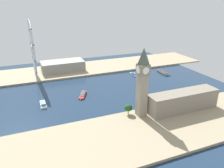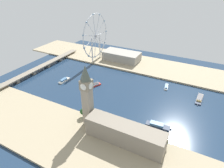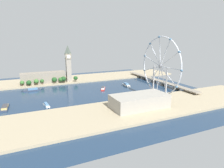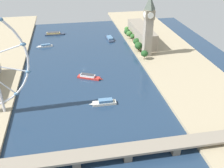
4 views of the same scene
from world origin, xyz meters
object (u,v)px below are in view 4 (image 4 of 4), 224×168
at_px(tour_boat_1, 54,34).
at_px(tour_boat_2, 89,77).
at_px(river_bridge, 102,154).
at_px(tour_boat_3, 110,38).
at_px(tour_boat_4, 45,46).
at_px(clock_tower, 148,26).
at_px(parliament_block, 141,34).
at_px(tour_boat_0, 104,102).

relative_size(tour_boat_1, tour_boat_2, 1.23).
height_order(river_bridge, tour_boat_3, river_bridge).
xyz_separation_m(tour_boat_3, tour_boat_4, (102.43, 14.69, -0.21)).
height_order(clock_tower, parliament_block, clock_tower).
relative_size(clock_tower, parliament_block, 0.88).
relative_size(tour_boat_1, tour_boat_3, 1.04).
bearing_deg(river_bridge, tour_boat_3, -101.28).
height_order(tour_boat_0, tour_boat_2, tour_boat_0).
height_order(tour_boat_1, tour_boat_2, tour_boat_2).
bearing_deg(parliament_block, river_bridge, 67.25).
height_order(river_bridge, tour_boat_0, river_bridge).
distance_m(clock_tower, tour_boat_0, 135.56).
xyz_separation_m(clock_tower, tour_boat_1, (127.08, -119.49, -42.74)).
distance_m(clock_tower, tour_boat_1, 179.59).
height_order(tour_boat_2, tour_boat_3, tour_boat_2).
xyz_separation_m(river_bridge, tour_boat_2, (-3.63, -129.33, -4.05)).
relative_size(tour_boat_0, tour_boat_1, 0.73).
distance_m(river_bridge, tour_boat_4, 247.00).
distance_m(parliament_block, tour_boat_3, 53.90).
bearing_deg(river_bridge, clock_tower, -116.65).
xyz_separation_m(parliament_block, tour_boat_2, (93.01, 101.13, -12.70)).
xyz_separation_m(clock_tower, tour_boat_3, (37.64, -79.42, -42.81)).
bearing_deg(tour_boat_0, tour_boat_4, -68.58).
xyz_separation_m(tour_boat_1, tour_boat_4, (12.99, 54.76, -0.28)).
xyz_separation_m(clock_tower, tour_boat_4, (140.07, -64.73, -43.02)).
relative_size(clock_tower, tour_boat_3, 2.24).
bearing_deg(tour_boat_4, tour_boat_2, 108.00).
bearing_deg(tour_boat_4, tour_boat_0, 102.82).
height_order(parliament_block, tour_boat_4, parliament_block).
distance_m(river_bridge, tour_boat_3, 261.33).
relative_size(parliament_block, tour_boat_4, 3.64).
bearing_deg(tour_boat_4, tour_boat_3, -179.92).
distance_m(tour_boat_0, tour_boat_1, 229.54).
relative_size(tour_boat_0, tour_boat_4, 1.09).
height_order(parliament_block, tour_boat_1, parliament_block).
relative_size(tour_boat_0, tour_boat_3, 0.76).
bearing_deg(river_bridge, tour_boat_4, -78.00).
height_order(clock_tower, tour_boat_1, clock_tower).
distance_m(tour_boat_3, tour_boat_4, 103.48).
xyz_separation_m(tour_boat_0, tour_boat_3, (-37.91, -183.61, -0.25)).
height_order(tour_boat_0, tour_boat_3, tour_boat_0).
xyz_separation_m(river_bridge, tour_boat_4, (51.33, -241.56, -4.44)).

